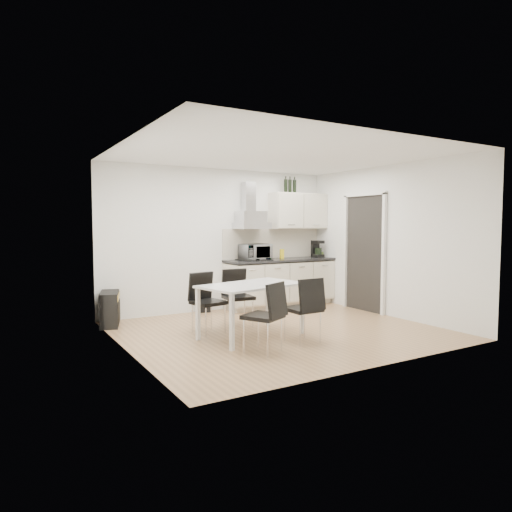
% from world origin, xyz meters
% --- Properties ---
extents(ground, '(4.50, 4.50, 0.00)m').
position_xyz_m(ground, '(0.00, 0.00, 0.00)').
color(ground, tan).
rests_on(ground, ground).
extents(wall_back, '(4.50, 0.10, 2.60)m').
position_xyz_m(wall_back, '(0.00, 2.00, 1.30)').
color(wall_back, white).
rests_on(wall_back, ground).
extents(wall_front, '(4.50, 0.10, 2.60)m').
position_xyz_m(wall_front, '(0.00, -2.00, 1.30)').
color(wall_front, white).
rests_on(wall_front, ground).
extents(wall_left, '(0.10, 4.00, 2.60)m').
position_xyz_m(wall_left, '(-2.25, 0.00, 1.30)').
color(wall_left, white).
rests_on(wall_left, ground).
extents(wall_right, '(0.10, 4.00, 2.60)m').
position_xyz_m(wall_right, '(2.25, 0.00, 1.30)').
color(wall_right, white).
rests_on(wall_right, ground).
extents(ceiling, '(4.50, 4.50, 0.00)m').
position_xyz_m(ceiling, '(0.00, 0.00, 2.60)').
color(ceiling, white).
rests_on(ceiling, wall_back).
extents(doorway, '(0.08, 1.04, 2.10)m').
position_xyz_m(doorway, '(2.21, 0.55, 1.05)').
color(doorway, white).
rests_on(doorway, ground).
extents(kitchenette, '(2.22, 0.64, 2.52)m').
position_xyz_m(kitchenette, '(1.19, 1.73, 0.83)').
color(kitchenette, beige).
rests_on(kitchenette, ground).
extents(dining_table, '(1.58, 1.11, 0.75)m').
position_xyz_m(dining_table, '(-0.53, -0.10, 0.67)').
color(dining_table, white).
rests_on(dining_table, ground).
extents(chair_far_left, '(0.53, 0.57, 0.88)m').
position_xyz_m(chair_far_left, '(-0.97, 0.40, 0.44)').
color(chair_far_left, black).
rests_on(chair_far_left, ground).
extents(chair_far_right, '(0.50, 0.55, 0.88)m').
position_xyz_m(chair_far_right, '(-0.37, 0.60, 0.44)').
color(chair_far_right, black).
rests_on(chair_far_right, ground).
extents(chair_near_left, '(0.62, 0.65, 0.88)m').
position_xyz_m(chair_near_left, '(-0.81, -0.85, 0.44)').
color(chair_near_left, black).
rests_on(chair_near_left, ground).
extents(chair_near_right, '(0.45, 0.51, 0.88)m').
position_xyz_m(chair_near_right, '(-0.10, -0.71, 0.44)').
color(chair_near_right, black).
rests_on(chair_near_right, ground).
extents(guitar_amp, '(0.45, 0.69, 0.53)m').
position_xyz_m(guitar_amp, '(-2.10, 1.63, 0.27)').
color(guitar_amp, black).
rests_on(guitar_amp, ground).
extents(floor_speaker, '(0.21, 0.19, 0.30)m').
position_xyz_m(floor_speaker, '(-0.36, 1.90, 0.15)').
color(floor_speaker, black).
rests_on(floor_speaker, ground).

